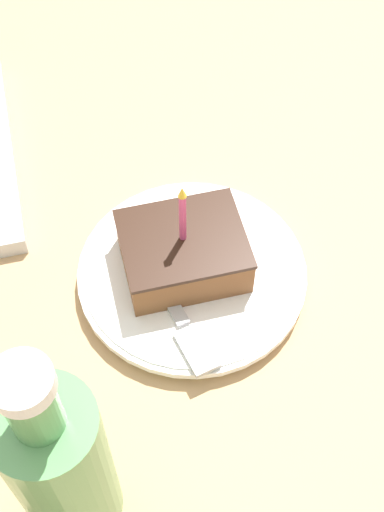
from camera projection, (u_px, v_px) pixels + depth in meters
The scene contains 5 objects.
ground_plane at pixel (162, 291), 0.69m from camera, with size 2.40×2.40×0.04m.
plate at pixel (192, 274), 0.67m from camera, with size 0.21×0.21×0.02m.
cake_slice at pixel (183, 250), 0.65m from camera, with size 0.09×0.11×0.11m.
fork at pixel (171, 304), 0.64m from camera, with size 0.18×0.06×0.00m.
bottle at pixel (61, 465), 0.48m from camera, with size 0.07×0.07×0.23m.
Camera 1 is at (0.36, -0.06, 0.57)m, focal length 50.00 mm.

